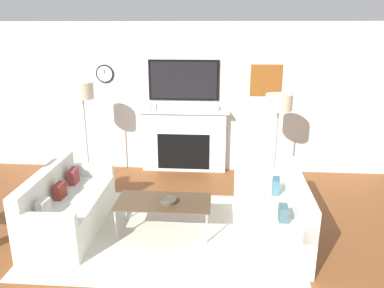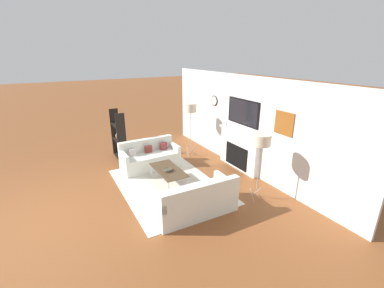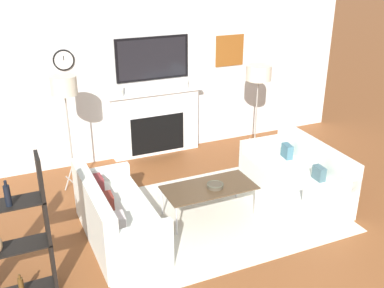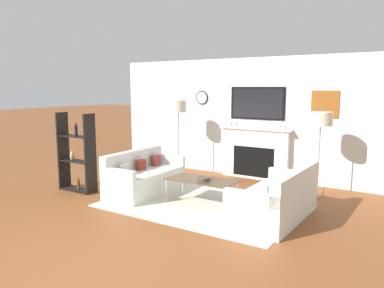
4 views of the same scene
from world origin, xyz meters
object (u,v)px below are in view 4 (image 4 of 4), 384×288
couch_right (277,201)px  floor_lamp_left (178,108)px  coffee_table (201,181)px  shelf_unit (76,155)px  couch_left (144,178)px  decorative_bowl (203,179)px  floor_lamp_right (321,120)px

couch_right → floor_lamp_left: floor_lamp_left is taller
coffee_table → shelf_unit: shelf_unit is taller
shelf_unit → floor_lamp_left: bearing=64.9°
couch_left → couch_right: (2.69, -0.00, -0.01)m
floor_lamp_left → decorative_bowl: bearing=-44.3°
shelf_unit → couch_left: bearing=25.3°
couch_right → coffee_table: size_ratio=1.44×
decorative_bowl → floor_lamp_right: (1.56, 1.56, 0.99)m
couch_right → floor_lamp_left: 3.55m
couch_left → decorative_bowl: 1.37m
coffee_table → floor_lamp_right: bearing=42.8°
floor_lamp_left → floor_lamp_right: (3.16, -0.00, -0.13)m
coffee_table → floor_lamp_right: floor_lamp_right is taller
decorative_bowl → couch_right: bearing=0.7°
decorative_bowl → floor_lamp_right: size_ratio=0.14×
floor_lamp_left → shelf_unit: 2.49m
couch_right → shelf_unit: size_ratio=1.15×
floor_lamp_left → shelf_unit: bearing=-115.1°
coffee_table → couch_right: bearing=-1.1°
decorative_bowl → floor_lamp_left: floor_lamp_left is taller
couch_left → shelf_unit: 1.42m
couch_left → floor_lamp_left: 2.02m
coffee_table → floor_lamp_left: size_ratio=0.70×
couch_right → couch_left: bearing=180.0°
coffee_table → shelf_unit: bearing=-166.4°
couch_right → floor_lamp_right: size_ratio=1.11×
couch_left → decorative_bowl: (1.36, -0.02, 0.17)m
decorative_bowl → couch_left: bearing=179.3°
couch_right → shelf_unit: bearing=-171.6°
coffee_table → shelf_unit: size_ratio=0.79×
couch_left → coffee_table: size_ratio=1.37×
couch_left → shelf_unit: size_ratio=1.08×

